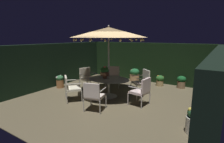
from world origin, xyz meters
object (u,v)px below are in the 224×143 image
patio_chair_east (94,94)px  potted_plant_right_far (160,80)px  potted_plant_left_near (199,106)px  potted_plant_back_center (111,72)px  patio_umbrella (109,32)px  patio_chair_north (87,77)px  potted_plant_left_far (181,82)px  patio_dining_table (109,82)px  patio_chair_southeast (142,90)px  patio_chair_south (142,80)px  centerpiece_planter (105,71)px  potted_plant_right_near (60,81)px  patio_chair_northeast (71,86)px  potted_plant_back_left (135,75)px  potted_plant_front_corner (195,121)px  potted_plant_back_right (207,89)px  patio_chair_southwest (113,75)px

patio_chair_east → potted_plant_right_far: bearing=78.4°
potted_plant_left_near → potted_plant_back_center: potted_plant_back_center is taller
patio_umbrella → patio_chair_north: bearing=165.0°
patio_umbrella → potted_plant_left_far: patio_umbrella is taller
patio_dining_table → patio_chair_north: bearing=165.0°
patio_chair_east → patio_chair_southeast: 1.65m
patio_chair_south → potted_plant_left_near: bearing=-22.6°
centerpiece_planter → potted_plant_right_near: (-2.43, -0.15, -0.70)m
patio_chair_east → potted_plant_back_center: bearing=116.8°
patio_chair_southeast → potted_plant_left_near: size_ratio=1.95×
patio_chair_northeast → potted_plant_back_left: 4.05m
potted_plant_front_corner → potted_plant_left_near: 1.30m
potted_plant_back_right → potted_plant_back_center: (-5.05, 0.86, -0.03)m
potted_plant_left_far → potted_plant_back_left: bearing=177.6°
patio_chair_south → patio_chair_southwest: size_ratio=1.04×
patio_umbrella → potted_plant_front_corner: bearing=-18.6°
potted_plant_right_near → potted_plant_right_far: 4.72m
patio_umbrella → potted_plant_back_center: bearing=121.9°
potted_plant_left_far → potted_plant_right_far: size_ratio=1.09×
patio_dining_table → patio_chair_southwest: 1.46m
potted_plant_right_near → potted_plant_right_far: (3.79, 2.81, -0.02)m
potted_plant_back_left → patio_chair_southeast: bearing=-60.5°
patio_dining_table → patio_chair_southwest: (-0.64, 1.32, -0.05)m
patio_chair_north → patio_chair_northeast: bearing=-72.3°
patio_umbrella → patio_chair_northeast: size_ratio=3.07×
patio_dining_table → patio_chair_northeast: patio_chair_northeast is taller
patio_chair_north → patio_chair_east: patio_chair_east is taller
patio_chair_south → patio_chair_southwest: (-1.55, 0.17, -0.01)m
patio_dining_table → patio_umbrella: bearing=-45.3°
patio_chair_northeast → potted_plant_right_near: size_ratio=1.59×
patio_umbrella → potted_plant_right_far: 3.62m
patio_dining_table → patio_chair_east: 1.46m
patio_chair_northeast → patio_chair_southeast: (2.39, 0.95, 0.03)m
patio_chair_northeast → patio_chair_southwest: bearing=83.0°
patio_dining_table → potted_plant_left_near: (3.18, 0.20, -0.33)m
patio_chair_southwest → patio_chair_northeast: bearing=-97.0°
potted_plant_right_far → patio_chair_southwest: bearing=-144.6°
patio_chair_northeast → potted_plant_back_right: size_ratio=1.38×
centerpiece_planter → patio_chair_south: (1.08, 1.18, -0.45)m
patio_chair_southwest → potted_plant_back_right: bearing=10.5°
patio_dining_table → patio_umbrella: size_ratio=0.59×
patio_umbrella → patio_chair_south: bearing=51.2°
patio_chair_southeast → patio_chair_south: 1.41m
potted_plant_right_near → potted_plant_back_left: potted_plant_back_left is taller
patio_chair_south → patio_chair_southwest: bearing=173.7°
patio_umbrella → potted_plant_back_right: (3.25, 2.04, -2.14)m
patio_umbrella → patio_chair_southeast: patio_umbrella is taller
patio_dining_table → patio_chair_southeast: size_ratio=1.71×
patio_dining_table → patio_chair_southwest: patio_chair_southwest is taller
potted_plant_back_left → potted_plant_left_near: bearing=-37.8°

